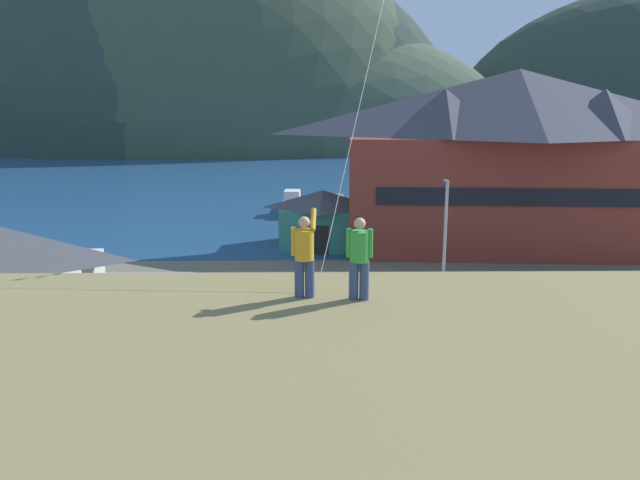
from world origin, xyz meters
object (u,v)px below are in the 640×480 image
(moored_boat_wharfside, at_px, (293,206))
(person_companion, at_px, (359,256))
(harbor_lodge, at_px, (515,154))
(parked_car_corner_spot, at_px, (394,306))
(person_kite_flyer, at_px, (304,254))
(parked_car_front_row_red, at_px, (232,295))
(storage_shed_waterside, at_px, (323,218))
(parked_car_lone_by_shed, at_px, (125,297))
(parked_car_front_row_silver, at_px, (362,342))
(wharf_dock, at_px, (329,209))
(parked_car_back_row_left, at_px, (515,307))
(parking_light_pole, at_px, (445,229))
(parked_car_mid_row_far, at_px, (199,343))
(moored_boat_outer_mooring, at_px, (370,205))
(parked_car_mid_row_center, at_px, (543,365))

(moored_boat_wharfside, xyz_separation_m, person_companion, (2.67, -43.09, 6.41))
(harbor_lodge, bearing_deg, parked_car_corner_spot, -122.77)
(parked_car_corner_spot, height_order, person_kite_flyer, person_kite_flyer)
(person_companion, bearing_deg, parked_car_front_row_red, 106.57)
(storage_shed_waterside, distance_m, parked_car_lone_by_shed, 17.03)
(parked_car_front_row_silver, xyz_separation_m, parked_car_lone_by_shed, (-10.77, 5.62, 0.00))
(wharf_dock, relative_size, parked_car_lone_by_shed, 3.32)
(moored_boat_wharfside, relative_size, person_kite_flyer, 3.28)
(parked_car_front_row_silver, bearing_deg, parked_car_back_row_left, 28.68)
(harbor_lodge, distance_m, storage_shed_waterside, 13.79)
(parked_car_front_row_red, xyz_separation_m, parked_car_front_row_silver, (5.75, -5.94, 0.00))
(moored_boat_wharfside, distance_m, parked_car_back_row_left, 30.86)
(parked_car_front_row_red, relative_size, person_companion, 2.44)
(parking_light_pole, bearing_deg, parked_car_front_row_red, -164.23)
(parked_car_mid_row_far, bearing_deg, parked_car_lone_by_shed, 128.41)
(person_companion, bearing_deg, harbor_lodge, 66.95)
(storage_shed_waterside, xyz_separation_m, parked_car_front_row_red, (-4.61, -13.68, -1.05))
(parked_car_mid_row_far, bearing_deg, harbor_lodge, 47.81)
(moored_boat_outer_mooring, height_order, parking_light_pole, parking_light_pole)
(moored_boat_outer_mooring, height_order, parked_car_mid_row_center, moored_boat_outer_mooring)
(parked_car_mid_row_center, height_order, parked_car_mid_row_far, same)
(parked_car_back_row_left, relative_size, parked_car_front_row_silver, 0.99)
(parking_light_pole, bearing_deg, person_kite_flyer, -110.40)
(storage_shed_waterside, xyz_separation_m, parked_car_lone_by_shed, (-9.63, -14.00, -1.05))
(parked_car_mid_row_center, bearing_deg, moored_boat_outer_mooring, 94.65)
(person_kite_flyer, bearing_deg, moored_boat_wharfside, 92.04)
(moored_boat_wharfside, relative_size, parked_car_corner_spot, 1.41)
(parked_car_mid_row_center, xyz_separation_m, person_companion, (-7.20, -8.01, 6.07))
(storage_shed_waterside, distance_m, parked_car_back_row_left, 17.79)
(parked_car_front_row_red, xyz_separation_m, parked_car_lone_by_shed, (-5.02, -0.32, 0.00))
(wharf_dock, distance_m, parked_car_corner_spot, 28.79)
(parked_car_mid_row_center, relative_size, parked_car_front_row_silver, 1.02)
(moored_boat_wharfside, distance_m, person_kite_flyer, 43.42)
(storage_shed_waterside, xyz_separation_m, wharf_dock, (0.81, 13.36, -1.76))
(wharf_dock, xyz_separation_m, moored_boat_wharfside, (-3.28, -0.14, 0.37))
(parked_car_back_row_left, height_order, person_kite_flyer, person_kite_flyer)
(parked_car_lone_by_shed, distance_m, parking_light_pole, 16.33)
(parked_car_mid_row_center, distance_m, person_companion, 12.37)
(person_kite_flyer, bearing_deg, moored_boat_outer_mooring, 82.80)
(parked_car_front_row_red, bearing_deg, moored_boat_wharfside, 85.45)
(parked_car_mid_row_far, height_order, person_companion, person_companion)
(storage_shed_waterside, xyz_separation_m, person_kite_flyer, (-0.94, -29.69, 5.04))
(storage_shed_waterside, height_order, parked_car_mid_row_center, storage_shed_waterside)
(parked_car_mid_row_center, bearing_deg, parked_car_lone_by_shed, 155.28)
(storage_shed_waterside, bearing_deg, parked_car_front_row_silver, -86.67)
(parked_car_lone_by_shed, bearing_deg, person_companion, -58.20)
(parked_car_mid_row_center, distance_m, parking_light_pole, 11.55)
(parked_car_mid_row_far, relative_size, parked_car_lone_by_shed, 1.02)
(moored_boat_wharfside, bearing_deg, moored_boat_outer_mooring, 2.63)
(wharf_dock, height_order, parking_light_pole, parking_light_pole)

